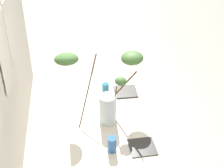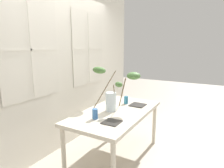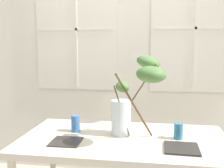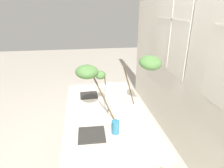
% 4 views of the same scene
% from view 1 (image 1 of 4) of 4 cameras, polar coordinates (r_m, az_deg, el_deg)
% --- Properties ---
extents(dining_table, '(1.55, 0.83, 0.74)m').
position_cam_1_polar(dining_table, '(2.97, 0.49, -7.14)').
color(dining_table, beige).
rests_on(dining_table, ground).
extents(vase_with_branches, '(0.44, 0.85, 0.63)m').
position_cam_1_polar(vase_with_branches, '(2.78, -1.33, 0.08)').
color(vase_with_branches, silver).
rests_on(vase_with_branches, dining_table).
extents(drinking_glass_blue_left, '(0.07, 0.07, 0.13)m').
position_cam_1_polar(drinking_glass_blue_left, '(2.57, -0.03, -10.66)').
color(drinking_glass_blue_left, '#386BAD').
rests_on(drinking_glass_blue_left, dining_table).
extents(drinking_glass_blue_right, '(0.07, 0.07, 0.12)m').
position_cam_1_polar(drinking_glass_blue_right, '(3.20, -1.17, -0.87)').
color(drinking_glass_blue_right, teal).
rests_on(drinking_glass_blue_right, dining_table).
extents(plate_square_left, '(0.21, 0.21, 0.01)m').
position_cam_1_polar(plate_square_left, '(2.65, 5.37, -11.04)').
color(plate_square_left, '#2D2B28').
rests_on(plate_square_left, dining_table).
extents(plate_square_right, '(0.23, 0.23, 0.01)m').
position_cam_1_polar(plate_square_right, '(3.26, 2.39, -1.33)').
color(plate_square_right, '#2D2B28').
rests_on(plate_square_right, dining_table).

